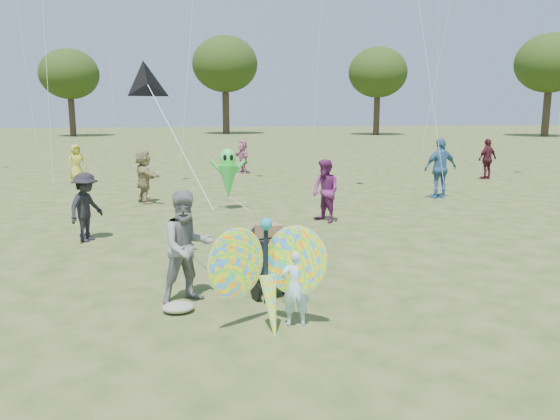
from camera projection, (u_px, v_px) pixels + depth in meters
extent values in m
plane|color=#51592B|center=(309.00, 300.00, 8.17)|extent=(160.00, 160.00, 0.00)
imported|color=#B4E9FF|center=(295.00, 287.00, 7.12)|extent=(0.40, 0.27, 1.05)
imported|color=gray|center=(187.00, 247.00, 7.97)|extent=(0.98, 0.88, 1.66)
ellipsoid|color=gray|center=(178.00, 307.00, 7.66)|extent=(0.45, 0.37, 0.14)
imported|color=black|center=(86.00, 207.00, 11.68)|extent=(0.94, 1.11, 1.49)
imported|color=teal|center=(440.00, 168.00, 17.28)|extent=(1.19, 0.65, 1.92)
imported|color=#95875B|center=(144.00, 177.00, 16.42)|extent=(1.04, 1.57, 1.62)
imported|color=#6F2565|center=(325.00, 191.00, 13.64)|extent=(0.89, 0.96, 1.59)
imported|color=gold|center=(76.00, 162.00, 21.74)|extent=(0.83, 0.74, 1.43)
imported|color=#4A1823|center=(487.00, 159.00, 22.06)|extent=(1.04, 0.71, 1.63)
imported|color=#B46682|center=(243.00, 157.00, 24.24)|extent=(0.87, 1.41, 1.45)
cube|color=black|center=(269.00, 258.00, 8.42)|extent=(0.72, 0.96, 0.71)
cube|color=black|center=(269.00, 278.00, 8.48)|extent=(0.62, 0.78, 0.10)
ellipsoid|color=black|center=(266.00, 234.00, 8.60)|extent=(0.51, 0.45, 0.33)
cylinder|color=black|center=(256.00, 291.00, 8.12)|extent=(0.15, 0.30, 0.30)
cylinder|color=black|center=(288.00, 289.00, 8.19)|extent=(0.15, 0.30, 0.30)
cylinder|color=black|center=(265.00, 277.00, 8.94)|extent=(0.12, 0.22, 0.22)
cylinder|color=black|center=(273.00, 238.00, 7.88)|extent=(0.42, 0.18, 0.03)
cube|color=#9E6F4C|center=(269.00, 233.00, 8.30)|extent=(0.41, 0.38, 0.26)
ellipsoid|color=#EA2547|center=(236.00, 264.00, 6.89)|extent=(0.98, 0.71, 1.24)
ellipsoid|color=#EA2547|center=(296.00, 261.00, 7.00)|extent=(0.98, 0.71, 1.24)
cylinder|color=black|center=(266.00, 266.00, 6.97)|extent=(0.06, 0.06, 1.00)
cone|color=#EA2547|center=(272.00, 310.00, 6.91)|extent=(0.36, 0.49, 0.93)
sphere|color=teal|center=(266.00, 224.00, 6.85)|extent=(0.16, 0.16, 0.16)
cone|color=black|center=(147.00, 84.00, 9.14)|extent=(0.89, 0.62, 0.81)
cylinder|color=silver|center=(178.00, 143.00, 8.59)|extent=(1.02, 1.67, 1.90)
cone|color=#36E64A|center=(228.00, 182.00, 15.29)|extent=(0.56, 0.56, 0.95)
ellipsoid|color=#36E64A|center=(228.00, 159.00, 15.17)|extent=(0.44, 0.39, 0.57)
ellipsoid|color=black|center=(225.00, 158.00, 14.97)|extent=(0.10, 0.05, 0.17)
ellipsoid|color=black|center=(231.00, 157.00, 15.00)|extent=(0.10, 0.05, 0.17)
cylinder|color=#36E64A|center=(217.00, 168.00, 15.17)|extent=(0.43, 0.10, 0.49)
cylinder|color=#36E64A|center=(239.00, 167.00, 15.26)|extent=(0.43, 0.10, 0.49)
cylinder|color=silver|center=(240.00, 204.00, 15.25)|extent=(0.61, 0.41, 0.41)
cylinder|color=#3A2D21|center=(72.00, 118.00, 56.21)|extent=(0.63, 0.63, 3.78)
ellipsoid|color=#2B4214|center=(69.00, 74.00, 55.40)|extent=(5.94, 5.94, 5.05)
cylinder|color=#3A2D21|center=(226.00, 113.00, 61.48)|extent=(0.77, 0.77, 4.62)
ellipsoid|color=#2B4214|center=(225.00, 64.00, 60.49)|extent=(7.26, 7.26, 6.17)
cylinder|color=#3A2D21|center=(377.00, 117.00, 59.11)|extent=(0.66, 0.67, 3.99)
ellipsoid|color=#2B4214|center=(378.00, 72.00, 58.26)|extent=(6.27, 6.27, 5.33)
cylinder|color=#3A2D21|center=(546.00, 115.00, 55.68)|extent=(0.73, 0.73, 4.41)
ellipsoid|color=#2B4214|center=(551.00, 63.00, 54.74)|extent=(6.93, 6.93, 5.89)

